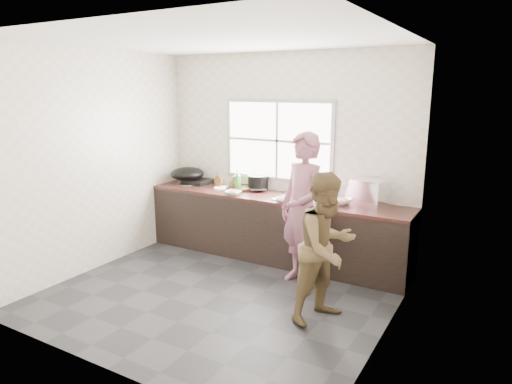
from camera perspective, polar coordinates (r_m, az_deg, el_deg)
The scene contains 30 objects.
floor at distance 5.21m, azimuth -4.64°, elevation -12.67°, with size 3.60×3.20×0.01m, color #28282B.
ceiling at distance 4.73m, azimuth -5.26°, elevation 18.49°, with size 3.60×3.20×0.01m, color silver.
wall_back at distance 6.15m, azimuth 3.65°, elevation 4.54°, with size 3.60×0.01×2.70m, color beige.
wall_left at distance 5.99m, azimuth -19.28°, elevation 3.62°, with size 0.01×3.20×2.70m, color beige.
wall_right at distance 4.05m, azimuth 16.51°, elevation -0.30°, with size 0.01×3.20×2.70m, color beige.
wall_front at distance 3.62m, azimuth -19.58°, elevation -2.06°, with size 3.60×0.01×2.70m, color beige.
cabinet at distance 6.09m, azimuth 2.20°, elevation -4.61°, with size 3.60×0.62×0.82m, color black.
countertop at distance 5.97m, azimuth 2.24°, elevation -0.68°, with size 3.60×0.64×0.04m, color #371B16.
sink at distance 5.82m, azimuth 5.29°, elevation -0.84°, with size 0.55×0.45×0.02m, color silver.
faucet at distance 5.96m, azimuth 6.12°, elevation 0.91°, with size 0.02×0.02×0.30m, color silver.
window_frame at distance 6.16m, azimuth 2.77°, elevation 6.44°, with size 1.60×0.05×1.10m, color #9EA0A5.
window_glazing at distance 6.14m, azimuth 2.67°, elevation 6.41°, with size 1.50×0.01×1.00m, color white.
woman at distance 5.22m, azimuth 5.86°, elevation -2.88°, with size 0.61×0.40×1.66m, color #A26173.
person_side at distance 4.47m, azimuth 8.83°, elevation -6.89°, with size 0.72×0.56×1.48m, color brown.
cutting_board at distance 6.36m, azimuth -1.95°, elevation 0.52°, with size 0.39×0.39×0.04m, color black.
cleaver at distance 6.16m, azimuth 0.30°, elevation 0.35°, with size 0.22×0.11×0.01m, color silver.
bowl_mince at distance 6.03m, azimuth -2.84°, elevation -0.12°, with size 0.20×0.20×0.05m, color white.
bowl_crabs at distance 5.60m, azimuth 10.34°, elevation -1.30°, with size 0.18×0.18×0.06m, color silver.
bowl_held at distance 5.68m, azimuth 3.29°, elevation -0.87°, with size 0.20×0.20×0.06m, color white.
black_pot at distance 6.32m, azimuth 0.23°, elevation 1.20°, with size 0.28×0.28×0.20m, color black.
plate_food at distance 6.40m, azimuth -4.23°, elevation 0.49°, with size 0.24×0.24×0.02m, color white.
bottle_green at distance 6.28m, azimuth -2.35°, elevation 1.51°, with size 0.11×0.11×0.28m, color green.
bottle_brown_tall at distance 6.51m, azimuth -4.73°, elevation 1.45°, with size 0.09×0.09×0.19m, color #4D2D13.
bottle_brown_short at distance 6.33m, azimuth -2.74°, elevation 1.08°, with size 0.13×0.13×0.17m, color #473311.
glass_jar at distance 6.41m, azimuth -2.59°, elevation 0.84°, with size 0.06×0.06×0.09m, color white.
burner at distance 6.85m, azimuth -7.01°, elevation 1.42°, with size 0.41×0.41×0.06m, color black.
wok at distance 6.77m, azimuth -8.60°, elevation 2.28°, with size 0.49×0.49×0.18m, color black.
dish_rack at distance 5.60m, azimuth 13.78°, elevation -0.07°, with size 0.43×0.30×0.32m, color white.
pot_lid_left at distance 6.75m, azimuth -8.45°, elevation 0.98°, with size 0.23×0.23×0.01m, color silver.
pot_lid_right at distance 6.59m, azimuth -3.45°, elevation 0.82°, with size 0.23×0.23×0.01m, color #BABBC1.
Camera 1 is at (2.70, -3.85, 2.23)m, focal length 32.00 mm.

